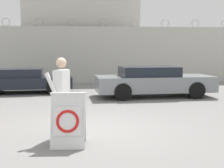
# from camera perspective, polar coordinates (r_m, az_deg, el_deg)

# --- Properties ---
(ground_plane) EXTENTS (90.00, 90.00, 0.00)m
(ground_plane) POSITION_cam_1_polar(r_m,az_deg,el_deg) (7.60, -3.98, -8.40)
(ground_plane) COLOR gray
(perimeter_wall) EXTENTS (36.00, 0.30, 3.75)m
(perimeter_wall) POSITION_cam_1_polar(r_m,az_deg,el_deg) (18.51, -4.52, 5.36)
(perimeter_wall) COLOR beige
(perimeter_wall) RESTS_ON ground_plane
(building_block) EXTENTS (7.30, 5.66, 6.79)m
(building_block) POSITION_cam_1_polar(r_m,az_deg,el_deg) (22.37, -5.50, 9.95)
(building_block) COLOR beige
(building_block) RESTS_ON ground_plane
(barricade_sign) EXTENTS (0.71, 0.69, 1.08)m
(barricade_sign) POSITION_cam_1_polar(r_m,az_deg,el_deg) (6.31, -7.98, -6.45)
(barricade_sign) COLOR white
(barricade_sign) RESTS_ON ground_plane
(security_guard) EXTENTS (0.54, 0.62, 1.75)m
(security_guard) POSITION_cam_1_polar(r_m,az_deg,el_deg) (6.98, -9.21, -1.59)
(security_guard) COLOR #514C42
(security_guard) RESTS_ON ground_plane
(parked_car_front_coupe) EXTENTS (4.39, 2.23, 1.10)m
(parked_car_front_coupe) POSITION_cam_1_polar(r_m,az_deg,el_deg) (14.66, -15.89, 0.69)
(parked_car_front_coupe) COLOR black
(parked_car_front_coupe) RESTS_ON ground_plane
(parked_car_rear_sedan) EXTENTS (4.90, 2.18, 1.25)m
(parked_car_rear_sedan) POSITION_cam_1_polar(r_m,az_deg,el_deg) (12.99, 7.50, 0.50)
(parked_car_rear_sedan) COLOR black
(parked_car_rear_sedan) RESTS_ON ground_plane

